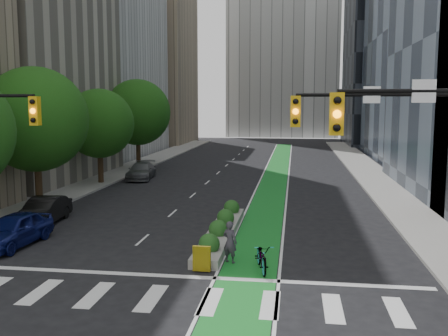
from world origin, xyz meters
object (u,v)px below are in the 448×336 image
(median_planter, at_px, (221,230))
(parked_car_left_mid, at_px, (44,211))
(bicycle, at_px, (262,257))
(parked_car_left_near, at_px, (14,230))
(parked_car_left_far, at_px, (141,171))
(cyclist, at_px, (230,242))

(median_planter, xyz_separation_m, parked_car_left_mid, (-10.01, 1.39, 0.35))
(median_planter, relative_size, bicycle, 4.82)
(parked_car_left_near, height_order, parked_car_left_far, parked_car_left_near)
(bicycle, bearing_deg, cyclist, 137.69)
(bicycle, xyz_separation_m, parked_car_left_mid, (-12.30, 6.07, 0.16))
(parked_car_left_far, bearing_deg, median_planter, -68.37)
(median_planter, height_order, parked_car_left_mid, parked_car_left_mid)
(median_planter, bearing_deg, parked_car_left_far, 118.36)
(bicycle, bearing_deg, parked_car_left_mid, 141.52)
(parked_car_left_near, distance_m, parked_car_left_far, 20.92)
(bicycle, height_order, parked_car_left_far, parked_car_left_far)
(bicycle, xyz_separation_m, parked_car_left_near, (-11.53, 1.84, 0.20))
(cyclist, xyz_separation_m, parked_car_left_far, (-10.69, 21.97, -0.16))
(parked_car_left_near, xyz_separation_m, parked_car_left_far, (-0.52, 20.91, -0.04))
(parked_car_left_near, distance_m, parked_car_left_mid, 4.30)
(parked_car_left_far, bearing_deg, bicycle, -68.83)
(median_planter, relative_size, parked_car_left_mid, 2.34)
(bicycle, xyz_separation_m, cyclist, (-1.37, 0.79, 0.32))
(bicycle, xyz_separation_m, parked_car_left_far, (-12.05, 22.76, 0.16))
(cyclist, bearing_deg, parked_car_left_mid, -0.95)
(median_planter, xyz_separation_m, cyclist, (0.93, -3.89, 0.50))
(cyclist, height_order, parked_car_left_near, cyclist)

